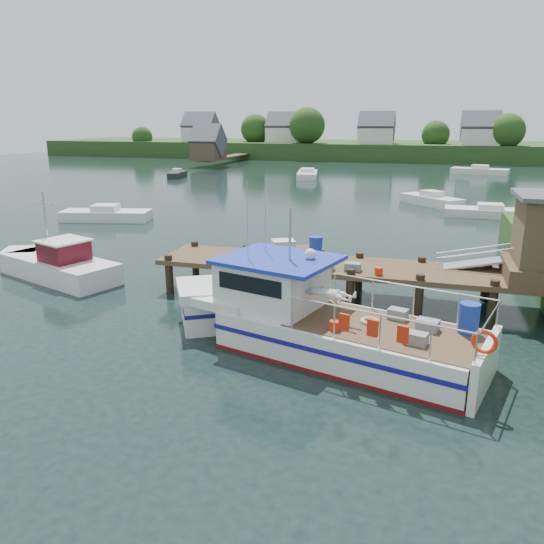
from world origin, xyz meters
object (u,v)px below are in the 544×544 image
(moored_far, at_px, (480,171))
(moored_d, at_px, (307,174))
(dock, at_px, (479,252))
(moored_a, at_px, (106,215))
(moored_b, at_px, (431,200))
(moored_e, at_px, (177,174))
(lobster_boat, at_px, (309,320))
(work_boat, at_px, (56,264))
(moored_c, at_px, (490,212))
(moored_rowboat, at_px, (283,254))

(moored_far, relative_size, moored_d, 1.04)
(dock, height_order, moored_a, dock)
(moored_b, relative_size, moored_e, 1.27)
(lobster_boat, xyz_separation_m, work_boat, (-12.77, 4.38, -0.33))
(moored_far, distance_m, moored_c, 34.13)
(moored_rowboat, distance_m, moored_far, 52.48)
(moored_rowboat, height_order, moored_e, moored_rowboat)
(moored_b, bearing_deg, moored_rowboat, -99.11)
(dock, bearing_deg, moored_d, 110.31)
(moored_b, bearing_deg, moored_a, -138.92)
(work_boat, distance_m, moored_rowboat, 10.76)
(lobster_boat, distance_m, moored_e, 52.83)
(work_boat, bearing_deg, lobster_boat, 0.90)
(moored_e, bearing_deg, moored_b, -43.89)
(moored_d, bearing_deg, moored_far, 47.00)
(dock, height_order, work_boat, dock)
(lobster_boat, distance_m, moored_d, 51.13)
(moored_rowboat, relative_size, moored_a, 0.63)
(moored_far, xyz_separation_m, moored_b, (-6.03, -29.48, 0.01))
(moored_e, bearing_deg, lobster_boat, -78.22)
(work_boat, height_order, moored_c, work_boat)
(moored_c, relative_size, moored_d, 0.89)
(moored_a, bearing_deg, work_boat, -58.71)
(moored_b, xyz_separation_m, moored_c, (4.19, -4.61, -0.09))
(moored_a, height_order, moored_c, moored_a)
(moored_a, relative_size, moored_e, 1.55)
(work_boat, height_order, moored_far, work_boat)
(moored_rowboat, bearing_deg, dock, -23.12)
(dock, xyz_separation_m, moored_d, (-16.54, 44.69, -1.81))
(moored_rowboat, distance_m, moored_b, 22.49)
(moored_rowboat, distance_m, moored_c, 20.17)
(lobster_boat, bearing_deg, dock, 60.39)
(moored_a, xyz_separation_m, moored_e, (-8.21, 28.03, -0.01))
(moored_c, bearing_deg, lobster_boat, -94.32)
(dock, relative_size, moored_c, 2.60)
(moored_d, bearing_deg, moored_c, -31.13)
(moored_rowboat, xyz_separation_m, moored_d, (-7.78, 39.96, 0.01))
(moored_b, distance_m, moored_d, 23.82)
(moored_far, distance_m, moored_d, 23.53)
(moored_rowboat, height_order, moored_c, moored_rowboat)
(lobster_boat, relative_size, moored_e, 2.57)
(moored_far, height_order, moored_d, moored_far)
(lobster_boat, bearing_deg, moored_far, 96.72)
(dock, height_order, moored_c, dock)
(moored_far, xyz_separation_m, moored_d, (-20.88, -10.86, -0.02))
(moored_far, xyz_separation_m, moored_a, (-28.25, -43.28, -0.03))
(dock, height_order, moored_d, dock)
(moored_c, bearing_deg, moored_rowboat, -112.08)
(lobster_boat, bearing_deg, moored_rowboat, 125.36)
(moored_rowboat, height_order, moored_far, moored_far)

